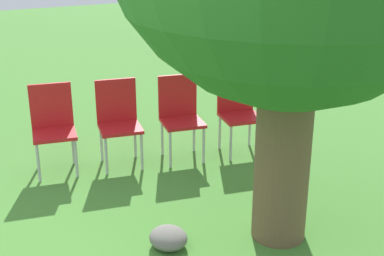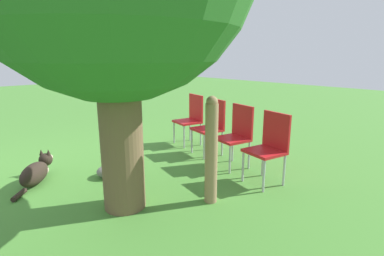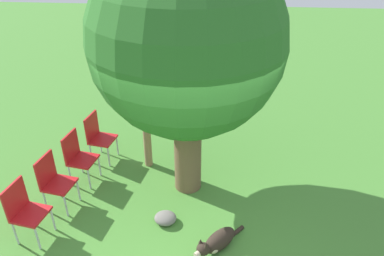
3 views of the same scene
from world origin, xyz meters
TOP-DOWN VIEW (x-y plane):
  - ground_plane at (0.00, 0.00)m, footprint 30.00×30.00m
  - oak_tree at (-0.07, 1.26)m, footprint 2.81×2.81m
  - dog at (0.46, -0.11)m, footprint 0.72×0.79m
  - fence_post at (-0.86, 1.82)m, footprint 0.14×0.14m
  - red_chair_0 at (-2.27, -0.07)m, footprint 0.49×0.51m
  - red_chair_1 at (-2.11, 0.61)m, footprint 0.49×0.51m
  - red_chair_2 at (-1.96, 1.28)m, footprint 0.49×0.51m
  - red_chair_3 at (-1.81, 1.95)m, footprint 0.49×0.51m
  - garden_rock at (-0.34, 0.36)m, footprint 0.34×0.31m

SIDE VIEW (x-z plane):
  - ground_plane at x=0.00m, z-range 0.00..0.00m
  - garden_rock at x=-0.34m, z-range 0.00..0.16m
  - dog at x=0.46m, z-range -0.04..0.33m
  - red_chair_0 at x=-2.27m, z-range 0.06..0.99m
  - red_chair_1 at x=-2.11m, z-range 0.06..0.99m
  - red_chair_2 at x=-1.96m, z-range 0.06..0.99m
  - red_chair_3 at x=-1.81m, z-range 0.06..0.99m
  - fence_post at x=-0.86m, z-range 0.01..1.23m
  - oak_tree at x=-0.07m, z-range 0.56..4.55m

